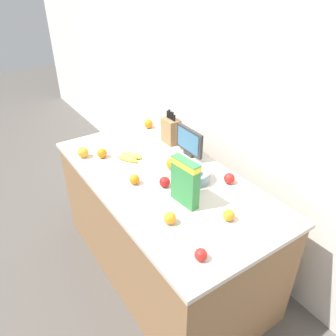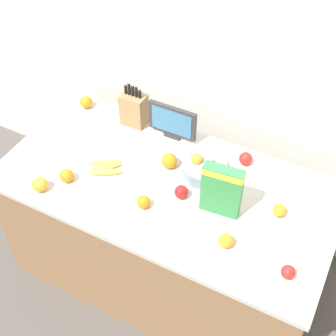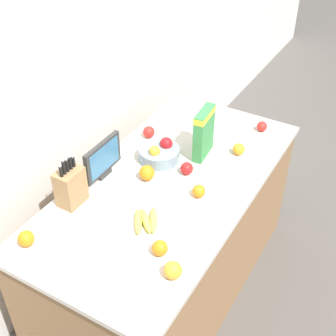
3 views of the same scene
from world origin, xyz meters
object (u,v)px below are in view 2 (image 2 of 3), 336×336
at_px(apple_rightmost, 181,192).
at_px(orange_front_right, 226,241).
at_px(knife_block, 134,109).
at_px(apple_near_bananas, 288,272).
at_px(orange_by_cereal, 279,210).
at_px(banana_bunch, 105,167).
at_px(orange_near_bowl, 67,176).
at_px(apple_by_knife_block, 246,159).
at_px(cereal_box, 222,189).
at_px(orange_mid_left, 143,202).
at_px(fruit_bowl, 204,168).
at_px(small_monitor, 172,122).
at_px(orange_back_center, 40,184).
at_px(orange_front_center, 86,102).
at_px(orange_mid_right, 169,161).

relative_size(apple_rightmost, orange_front_right, 1.01).
height_order(knife_block, apple_near_bananas, knife_block).
bearing_deg(knife_block, orange_by_cereal, -15.79).
bearing_deg(banana_bunch, apple_near_bananas, -9.74).
bearing_deg(orange_near_bowl, apple_by_knife_block, 35.12).
bearing_deg(cereal_box, apple_by_knife_block, 85.16).
distance_m(orange_mid_left, orange_near_bowl, 0.45).
relative_size(fruit_bowl, apple_rightmost, 3.33).
xyz_separation_m(apple_near_bananas, apple_by_knife_block, (-0.42, 0.58, 0.00)).
xyz_separation_m(small_monitor, orange_back_center, (-0.42, -0.68, -0.08)).
bearing_deg(apple_rightmost, apple_by_knife_block, 61.52).
height_order(banana_bunch, orange_mid_left, orange_mid_left).
xyz_separation_m(orange_front_center, orange_back_center, (0.18, -0.68, 0.00)).
relative_size(apple_rightmost, orange_near_bowl, 0.96).
relative_size(banana_bunch, orange_back_center, 2.64).
distance_m(apple_near_bananas, orange_near_bowl, 1.21).
xyz_separation_m(apple_near_bananas, orange_back_center, (-1.30, -0.09, 0.01)).
bearing_deg(cereal_box, banana_bunch, 176.45).
height_order(fruit_bowl, banana_bunch, fruit_bowl).
bearing_deg(apple_near_bananas, fruit_bowl, 145.66).
bearing_deg(apple_rightmost, cereal_box, 1.70).
bearing_deg(orange_back_center, banana_bunch, 51.82).
height_order(small_monitor, orange_near_bowl, small_monitor).
relative_size(fruit_bowl, orange_back_center, 2.92).
height_order(banana_bunch, orange_front_right, orange_front_right).
distance_m(cereal_box, orange_near_bowl, 0.83).
relative_size(knife_block, apple_by_knife_block, 4.10).
bearing_deg(banana_bunch, orange_mid_right, 31.45).
xyz_separation_m(banana_bunch, apple_by_knife_block, (0.66, 0.39, 0.02)).
bearing_deg(orange_back_center, orange_mid_left, 15.52).
distance_m(orange_mid_left, orange_by_cereal, 0.67).
relative_size(cereal_box, orange_back_center, 3.64).
xyz_separation_m(knife_block, orange_near_bowl, (-0.08, -0.58, -0.07)).
distance_m(knife_block, banana_bunch, 0.43).
bearing_deg(fruit_bowl, orange_front_right, -53.26).
relative_size(knife_block, fruit_bowl, 1.27).
bearing_deg(orange_near_bowl, orange_back_center, -126.02).
distance_m(knife_block, apple_near_bananas, 1.29).
distance_m(banana_bunch, orange_front_center, 0.57).
bearing_deg(fruit_bowl, orange_mid_right, -169.92).
relative_size(fruit_bowl, orange_mid_right, 2.76).
xyz_separation_m(orange_by_cereal, orange_front_right, (-0.16, -0.29, 0.00)).
bearing_deg(apple_near_bananas, orange_mid_left, 175.95).
distance_m(small_monitor, apple_rightmost, 0.47).
xyz_separation_m(knife_block, orange_front_center, (-0.34, -0.01, -0.07)).
xyz_separation_m(cereal_box, orange_mid_right, (-0.36, 0.16, -0.12)).
bearing_deg(orange_by_cereal, orange_back_center, -160.34).
bearing_deg(banana_bunch, fruit_bowl, 23.83).
distance_m(cereal_box, banana_bunch, 0.68).
xyz_separation_m(small_monitor, orange_front_center, (-0.60, 0.00, -0.08)).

